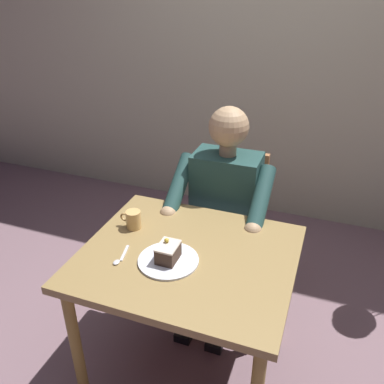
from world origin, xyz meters
TOP-DOWN VIEW (x-y plane):
  - ground_plane at (0.00, 0.00)m, footprint 14.00×14.00m
  - cafe_rear_panel at (0.00, -1.78)m, footprint 6.40×0.12m
  - dining_table at (0.00, 0.00)m, footprint 0.92×0.79m
  - chair at (0.00, -0.69)m, footprint 0.42×0.42m
  - seated_person at (-0.00, -0.51)m, footprint 0.53×0.58m
  - dessert_plate at (0.06, 0.08)m, footprint 0.26×0.26m
  - cake_slice at (0.06, 0.08)m, footprint 0.08×0.11m
  - coffee_cup at (0.32, -0.10)m, footprint 0.11×0.07m
  - dessert_spoon at (0.26, 0.13)m, footprint 0.04×0.14m

SIDE VIEW (x-z plane):
  - ground_plane at x=0.00m, z-range 0.00..0.00m
  - chair at x=0.00m, z-range 0.04..0.94m
  - dining_table at x=0.00m, z-range 0.27..1.00m
  - seated_person at x=0.00m, z-range 0.03..1.24m
  - dessert_spoon at x=0.26m, z-range 0.73..0.74m
  - dessert_plate at x=0.06m, z-range 0.73..0.74m
  - coffee_cup at x=0.32m, z-range 0.73..0.82m
  - cake_slice at x=0.06m, z-range 0.73..0.82m
  - cafe_rear_panel at x=0.00m, z-range 0.00..3.00m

